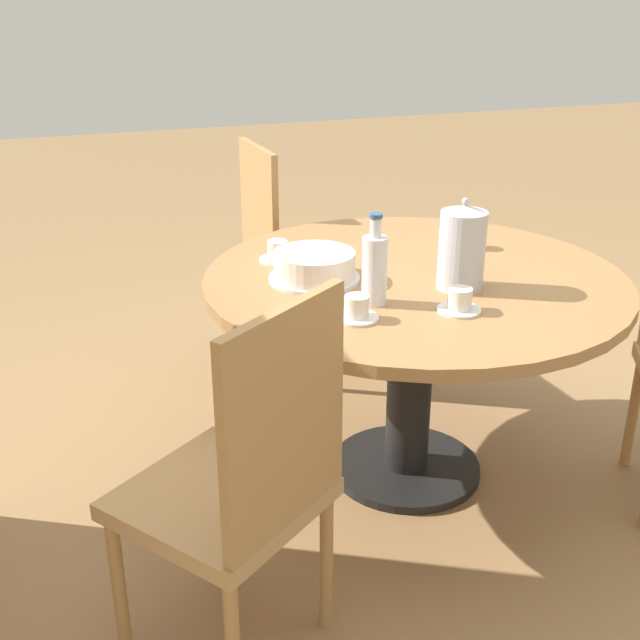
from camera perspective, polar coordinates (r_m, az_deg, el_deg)
ground_plane at (r=2.82m, az=6.08°, el=-10.58°), size 14.00×14.00×0.00m
dining_table at (r=2.54m, az=6.62°, el=0.29°), size 1.31×1.31×0.71m
chair_a at (r=1.87m, az=-5.56°, el=-11.50°), size 0.59×0.59×0.96m
chair_c at (r=3.33m, az=-2.17°, el=4.63°), size 0.44×0.44×0.96m
coffee_pot at (r=2.37m, az=10.06°, el=5.09°), size 0.14×0.14×0.27m
water_bottle at (r=2.23m, az=3.91°, el=3.74°), size 0.07×0.07×0.26m
cake_main at (r=2.42m, az=-0.40°, el=3.82°), size 0.28×0.28×0.09m
cup_a at (r=2.60m, az=-3.03°, el=4.81°), size 0.12×0.12×0.07m
cup_b at (r=2.77m, az=10.53°, el=5.61°), size 0.12×0.12×0.07m
cup_c at (r=2.23m, az=9.90°, el=1.27°), size 0.12×0.12×0.07m
cup_d at (r=2.14m, az=2.62°, el=0.74°), size 0.12×0.12×0.07m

